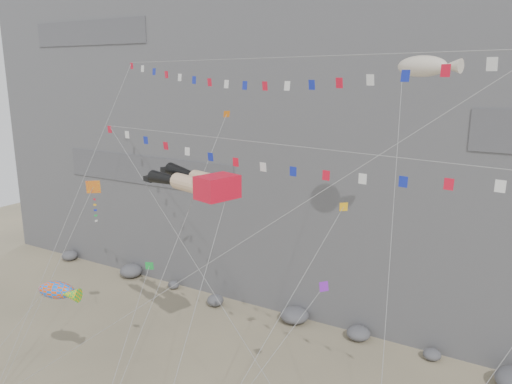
# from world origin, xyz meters

# --- Properties ---
(cliff) EXTENTS (80.00, 28.00, 50.00)m
(cliff) POSITION_xyz_m (0.00, 32.00, 25.00)
(cliff) COLOR slate
(cliff) RESTS_ON ground
(talus_boulders) EXTENTS (60.00, 3.00, 1.20)m
(talus_boulders) POSITION_xyz_m (0.00, 17.00, 0.60)
(talus_boulders) COLOR #5B5A5F
(talus_boulders) RESTS_ON ground
(legs_kite) EXTENTS (9.93, 14.66, 19.13)m
(legs_kite) POSITION_xyz_m (-1.75, 5.29, 14.97)
(legs_kite) COLOR red
(legs_kite) RESTS_ON ground
(flag_banner_upper) EXTENTS (32.07, 17.13, 29.13)m
(flag_banner_upper) POSITION_xyz_m (1.40, 7.54, 22.77)
(flag_banner_upper) COLOR red
(flag_banner_upper) RESTS_ON ground
(flag_banner_lower) EXTENTS (32.70, 8.97, 20.80)m
(flag_banner_lower) POSITION_xyz_m (4.32, 5.34, 17.84)
(flag_banner_lower) COLOR red
(flag_banner_lower) RESTS_ON ground
(harlequin_kite) EXTENTS (5.04, 7.55, 16.13)m
(harlequin_kite) POSITION_xyz_m (-8.69, 2.83, 14.25)
(harlequin_kite) COLOR red
(harlequin_kite) RESTS_ON ground
(fish_windsock) EXTENTS (7.67, 5.49, 10.32)m
(fish_windsock) POSITION_xyz_m (-9.70, -0.10, 7.57)
(fish_windsock) COLOR #F3530C
(fish_windsock) RESTS_ON ground
(blimp_windsock) EXTENTS (4.40, 14.05, 25.78)m
(blimp_windsock) POSITION_xyz_m (10.90, 11.06, 22.25)
(blimp_windsock) COLOR beige
(blimp_windsock) RESTS_ON ground
(small_kite_a) EXTENTS (1.00, 14.81, 23.78)m
(small_kite_a) POSITION_xyz_m (-1.80, 8.68, 18.50)
(small_kite_a) COLOR orange
(small_kite_a) RESTS_ON ground
(small_kite_b) EXTENTS (5.62, 10.45, 14.76)m
(small_kite_b) POSITION_xyz_m (7.71, 4.50, 9.87)
(small_kite_b) COLOR purple
(small_kite_b) RESTS_ON ground
(small_kite_c) EXTENTS (3.97, 10.77, 14.13)m
(small_kite_c) POSITION_xyz_m (-4.12, 3.00, 9.21)
(small_kite_c) COLOR green
(small_kite_c) RESTS_ON ground
(small_kite_d) EXTENTS (5.22, 12.67, 19.28)m
(small_kite_d) POSITION_xyz_m (8.06, 5.98, 14.10)
(small_kite_d) COLOR #FEB315
(small_kite_d) RESTS_ON ground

